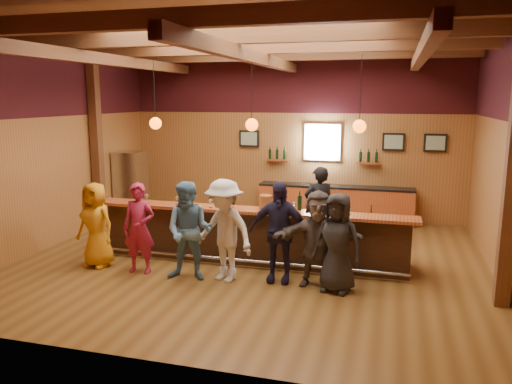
{
  "coord_description": "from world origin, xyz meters",
  "views": [
    {
      "loc": [
        2.6,
        -9.13,
        3.22
      ],
      "look_at": [
        0.0,
        0.3,
        1.35
      ],
      "focal_mm": 35.0,
      "sensor_mm": 36.0,
      "label": 1
    }
  ],
  "objects_px": {
    "customer_dark": "(337,243)",
    "bottle_a": "(279,203)",
    "back_bar_cabinet": "(335,203)",
    "bartender": "(319,208)",
    "stainless_fridge": "(131,185)",
    "customer_brown": "(318,238)",
    "customer_denim": "(189,231)",
    "customer_redvest": "(139,228)",
    "customer_orange": "(96,225)",
    "customer_white": "(224,231)",
    "bar_counter": "(255,234)",
    "customer_navy": "(278,232)",
    "ice_bucket": "(266,202)"
  },
  "relations": [
    {
      "from": "stainless_fridge",
      "to": "back_bar_cabinet",
      "type": "bearing_deg",
      "value": 11.93
    },
    {
      "from": "stainless_fridge",
      "to": "bottle_a",
      "type": "xyz_separation_m",
      "value": [
        4.65,
        -2.66,
        0.34
      ]
    },
    {
      "from": "customer_redvest",
      "to": "customer_navy",
      "type": "height_order",
      "value": "customer_navy"
    },
    {
      "from": "customer_denim",
      "to": "customer_redvest",
      "type": "bearing_deg",
      "value": 170.22
    },
    {
      "from": "back_bar_cabinet",
      "to": "customer_denim",
      "type": "height_order",
      "value": "customer_denim"
    },
    {
      "from": "customer_dark",
      "to": "bottle_a",
      "type": "xyz_separation_m",
      "value": [
        -1.24,
        1.04,
        0.4
      ]
    },
    {
      "from": "back_bar_cabinet",
      "to": "customer_denim",
      "type": "relative_size",
      "value": 2.25
    },
    {
      "from": "stainless_fridge",
      "to": "customer_orange",
      "type": "relative_size",
      "value": 1.1
    },
    {
      "from": "back_bar_cabinet",
      "to": "bartender",
      "type": "height_order",
      "value": "bartender"
    },
    {
      "from": "customer_brown",
      "to": "customer_dark",
      "type": "height_order",
      "value": "customer_dark"
    },
    {
      "from": "customer_brown",
      "to": "bar_counter",
      "type": "bearing_deg",
      "value": 132.5
    },
    {
      "from": "customer_white",
      "to": "customer_dark",
      "type": "xyz_separation_m",
      "value": [
        1.97,
        0.03,
        -0.07
      ]
    },
    {
      "from": "customer_denim",
      "to": "ice_bucket",
      "type": "bearing_deg",
      "value": 40.55
    },
    {
      "from": "customer_denim",
      "to": "bartender",
      "type": "distance_m",
      "value": 3.13
    },
    {
      "from": "customer_orange",
      "to": "customer_denim",
      "type": "bearing_deg",
      "value": 3.51
    },
    {
      "from": "customer_white",
      "to": "customer_dark",
      "type": "height_order",
      "value": "customer_white"
    },
    {
      "from": "back_bar_cabinet",
      "to": "customer_white",
      "type": "distance_m",
      "value": 5.06
    },
    {
      "from": "customer_navy",
      "to": "bottle_a",
      "type": "xyz_separation_m",
      "value": [
        -0.19,
        0.85,
        0.34
      ]
    },
    {
      "from": "customer_denim",
      "to": "customer_white",
      "type": "distance_m",
      "value": 0.63
    },
    {
      "from": "bartender",
      "to": "bar_counter",
      "type": "bearing_deg",
      "value": 19.59
    },
    {
      "from": "customer_navy",
      "to": "customer_brown",
      "type": "bearing_deg",
      "value": -1.82
    },
    {
      "from": "ice_bucket",
      "to": "bottle_a",
      "type": "xyz_separation_m",
      "value": [
        0.24,
        0.05,
        -0.0
      ]
    },
    {
      "from": "stainless_fridge",
      "to": "customer_orange",
      "type": "distance_m",
      "value": 3.88
    },
    {
      "from": "customer_denim",
      "to": "back_bar_cabinet",
      "type": "bearing_deg",
      "value": 63.14
    },
    {
      "from": "customer_redvest",
      "to": "bottle_a",
      "type": "distance_m",
      "value": 2.64
    },
    {
      "from": "customer_dark",
      "to": "customer_brown",
      "type": "bearing_deg",
      "value": 163.61
    },
    {
      "from": "bar_counter",
      "to": "customer_navy",
      "type": "relative_size",
      "value": 3.5
    },
    {
      "from": "bar_counter",
      "to": "customer_redvest",
      "type": "xyz_separation_m",
      "value": [
        -1.85,
        -1.29,
        0.32
      ]
    },
    {
      "from": "stainless_fridge",
      "to": "customer_brown",
      "type": "distance_m",
      "value": 6.55
    },
    {
      "from": "customer_orange",
      "to": "bottle_a",
      "type": "relative_size",
      "value": 4.94
    },
    {
      "from": "stainless_fridge",
      "to": "customer_redvest",
      "type": "relative_size",
      "value": 1.07
    },
    {
      "from": "customer_redvest",
      "to": "ice_bucket",
      "type": "xyz_separation_m",
      "value": [
        2.14,
        1.03,
        0.4
      ]
    },
    {
      "from": "bar_counter",
      "to": "customer_navy",
      "type": "xyz_separation_m",
      "value": [
        0.72,
        -1.06,
        0.38
      ]
    },
    {
      "from": "customer_denim",
      "to": "bottle_a",
      "type": "distance_m",
      "value": 1.82
    },
    {
      "from": "bar_counter",
      "to": "customer_orange",
      "type": "relative_size",
      "value": 3.85
    },
    {
      "from": "customer_denim",
      "to": "customer_brown",
      "type": "xyz_separation_m",
      "value": [
        2.23,
        0.32,
        -0.05
      ]
    },
    {
      "from": "back_bar_cabinet",
      "to": "ice_bucket",
      "type": "xyz_separation_m",
      "value": [
        -0.89,
        -3.83,
        0.77
      ]
    },
    {
      "from": "stainless_fridge",
      "to": "customer_brown",
      "type": "xyz_separation_m",
      "value": [
        5.53,
        -3.51,
        -0.07
      ]
    },
    {
      "from": "customer_brown",
      "to": "ice_bucket",
      "type": "distance_m",
      "value": 1.44
    },
    {
      "from": "customer_dark",
      "to": "customer_denim",
      "type": "bearing_deg",
      "value": -165.15
    },
    {
      "from": "customer_dark",
      "to": "customer_orange",
      "type": "bearing_deg",
      "value": -168.63
    },
    {
      "from": "back_bar_cabinet",
      "to": "bar_counter",
      "type": "bearing_deg",
      "value": -108.34
    },
    {
      "from": "customer_white",
      "to": "back_bar_cabinet",
      "type": "bearing_deg",
      "value": 95.02
    },
    {
      "from": "customer_redvest",
      "to": "bartender",
      "type": "height_order",
      "value": "bartender"
    },
    {
      "from": "stainless_fridge",
      "to": "ice_bucket",
      "type": "relative_size",
      "value": 6.76
    },
    {
      "from": "back_bar_cabinet",
      "to": "customer_orange",
      "type": "height_order",
      "value": "customer_orange"
    },
    {
      "from": "bar_counter",
      "to": "stainless_fridge",
      "type": "xyz_separation_m",
      "value": [
        -4.12,
        2.45,
        0.38
      ]
    },
    {
      "from": "customer_redvest",
      "to": "customer_dark",
      "type": "bearing_deg",
      "value": -3.31
    },
    {
      "from": "customer_denim",
      "to": "customer_navy",
      "type": "xyz_separation_m",
      "value": [
        1.54,
        0.32,
        0.01
      ]
    },
    {
      "from": "customer_orange",
      "to": "bar_counter",
      "type": "bearing_deg",
      "value": 31.69
    }
  ]
}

